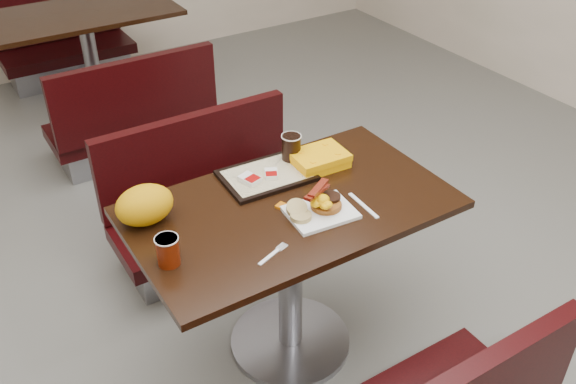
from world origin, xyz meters
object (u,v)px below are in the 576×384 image
table_far (92,64)px  fork (269,257)px  tray (267,176)px  hashbrown_sleeve_left (250,179)px  platter (321,212)px  knife (363,205)px  bench_far_s (128,105)px  clamshell (319,159)px  table_near (290,279)px  hashbrown_sleeve_right (271,174)px  coffee_cup_near (168,251)px  bench_far_n (65,36)px  coffee_cup_far (291,147)px  pancake_stack (326,204)px  bench_near_n (214,199)px  paper_bag (145,205)px

table_far → fork: bearing=-94.6°
tray → hashbrown_sleeve_left: 0.09m
platter → knife: (0.16, -0.04, -0.01)m
bench_far_s → platter: size_ratio=4.16×
fork → clamshell: (0.47, 0.39, 0.03)m
table_near → hashbrown_sleeve_right: bearing=82.2°
coffee_cup_near → bench_far_n: bearing=81.3°
coffee_cup_far → tray: bearing=-161.8°
coffee_cup_near → tray: bearing=27.6°
bench_far_n → coffee_cup_near: (-0.52, -3.37, 0.44)m
pancake_stack → table_near: bearing=132.7°
bench_near_n → tray: (0.02, -0.49, 0.40)m
coffee_cup_near → clamshell: bearing=17.8°
coffee_cup_near → coffee_cup_far: 0.75m
platter → coffee_cup_near: (-0.58, 0.04, 0.05)m
pancake_stack → hashbrown_sleeve_right: 0.29m
bench_near_n → coffee_cup_near: 1.03m
hashbrown_sleeve_right → pancake_stack: bearing=-50.4°
bench_near_n → platter: (0.06, -0.81, 0.40)m
knife → hashbrown_sleeve_right: size_ratio=2.65×
table_far → fork: (-0.22, -2.82, 0.38)m
tray → coffee_cup_far: coffee_cup_far is taller
pancake_stack → coffee_cup_near: size_ratio=1.11×
knife → tray: bearing=-147.6°
knife → coffee_cup_near: bearing=-93.7°
bench_near_n → knife: bearing=-75.3°
tray → coffee_cup_far: 0.16m
bench_near_n → hashbrown_sleeve_right: (0.03, -0.51, 0.42)m
bench_far_n → platter: bearing=-89.0°
fork → clamshell: clamshell is taller
table_far → tray: bearing=-89.6°
table_far → clamshell: size_ratio=5.47×
bench_far_s → hashbrown_sleeve_left: bearing=-92.2°
hashbrown_sleeve_left → paper_bag: size_ratio=0.38×
bench_near_n → coffee_cup_far: coffee_cup_far is taller
table_near → platter: 0.40m
fork → coffee_cup_far: size_ratio=1.30×
coffee_cup_far → bench_far_s: bearing=95.6°
bench_far_n → bench_near_n: bearing=-90.0°
bench_far_n → hashbrown_sleeve_left: bearing=-91.2°
hashbrown_sleeve_right → bench_far_s: bearing=117.4°
coffee_cup_near → paper_bag: bearing=85.1°
fork → tray: (0.24, 0.43, 0.01)m
hashbrown_sleeve_left → hashbrown_sleeve_right: (0.09, -0.01, -0.00)m
table_far → tray: tray is taller
pancake_stack → clamshell: clamshell is taller
tray → table_near: bearing=-91.9°
knife → bench_far_s: bearing=-171.3°
coffee_cup_near → fork: coffee_cup_near is taller
table_near → platter: platter is taller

